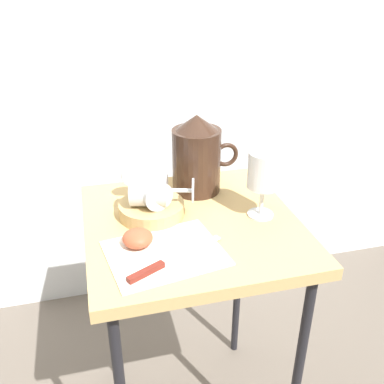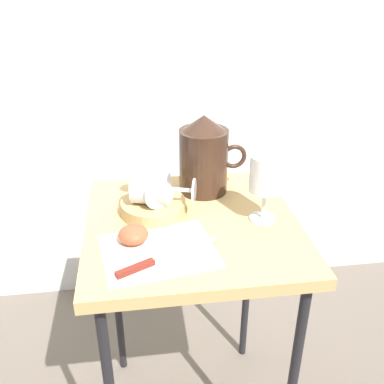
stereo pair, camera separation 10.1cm
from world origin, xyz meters
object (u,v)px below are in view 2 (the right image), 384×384
Objects in this scene: table at (192,247)px; knife at (153,262)px; basket_tray at (153,207)px; wine_glass_upright at (266,177)px; apple_half_left at (133,235)px; wine_glass_tipped_near at (152,188)px; wine_glass_tipped_far at (152,188)px; pitcher at (204,161)px.

knife is (-0.10, -0.16, 0.08)m from table.
table is 0.14m from basket_tray.
wine_glass_upright is 0.33m from apple_half_left.
wine_glass_tipped_near reaches higher than apple_half_left.
apple_half_left is 0.10m from knife.
wine_glass_tipped_near is 0.15m from apple_half_left.
wine_glass_tipped_near is (-0.09, 0.05, 0.15)m from table.
apple_half_left is at bearing -113.25° from wine_glass_tipped_far.
apple_half_left is (-0.05, -0.12, -0.05)m from wine_glass_tipped_far.
wine_glass_tipped_far is at bearing -90.46° from wine_glass_tipped_near.
wine_glass_tipped_far is at bearing -141.64° from pitcher.
basket_tray is 0.96× the size of wine_glass_upright.
pitcher is at bearing 36.81° from basket_tray.
wine_glass_upright is 0.33m from knife.
wine_glass_tipped_near is 0.73× the size of knife.
wine_glass_tipped_far is 0.22m from knife.
wine_glass_upright is 2.51× the size of apple_half_left.
basket_tray is 0.29m from wine_glass_upright.
knife is (-0.27, -0.15, -0.11)m from wine_glass_upright.
pitcher is at bearing 36.18° from wine_glass_tipped_near.
pitcher is 3.19× the size of apple_half_left.
pitcher reaches higher than wine_glass_tipped_near.
wine_glass_upright is (0.12, -0.17, 0.03)m from pitcher.
wine_glass_tipped_near is (-0.00, 0.00, 0.05)m from basket_tray.
wine_glass_upright reaches higher than wine_glass_tipped_near.
table is 4.26× the size of wine_glass_upright.
basket_tray is at bearing -63.57° from wine_glass_tipped_near.
pitcher is 1.27× the size of wine_glass_upright.
wine_glass_upright reaches higher than wine_glass_tipped_far.
wine_glass_tipped_near is 0.22m from knife.
apple_half_left is at bearing 114.31° from knife.
wine_glass_upright reaches higher than table.
table is 4.40× the size of wine_glass_tipped_near.
knife is at bearing -116.09° from pitcher.
basket_tray is 0.14m from apple_half_left.
pitcher is 0.18m from wine_glass_tipped_near.
wine_glass_upright is 0.27m from wine_glass_tipped_near.
wine_glass_upright is 1.02× the size of wine_glass_tipped_far.
wine_glass_upright reaches higher than apple_half_left.
knife is at bearing -93.50° from basket_tray.
wine_glass_tipped_far is at bearing -97.86° from basket_tray.
table is at bearing -30.34° from wine_glass_tipped_near.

